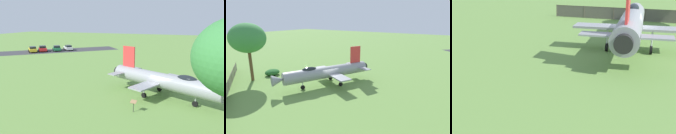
% 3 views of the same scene
% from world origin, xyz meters
% --- Properties ---
extents(ground_plane, '(200.00, 200.00, 0.00)m').
position_xyz_m(ground_plane, '(0.00, 0.00, 0.00)').
color(ground_plane, '#668E42').
extents(display_jet, '(8.98, 13.91, 5.30)m').
position_xyz_m(display_jet, '(-0.17, -0.35, 1.95)').
color(display_jet, gray).
rests_on(display_jet, ground_plane).
extents(perimeter_fence, '(21.91, 13.87, 1.47)m').
position_xyz_m(perimeter_fence, '(-8.01, -10.43, 0.79)').
color(perimeter_fence, '#4C4238').
rests_on(perimeter_fence, ground_plane).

